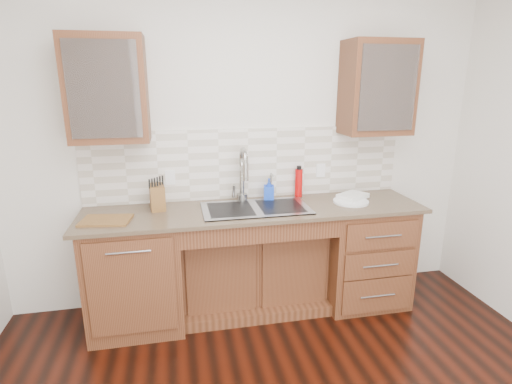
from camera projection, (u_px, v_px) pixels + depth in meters
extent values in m
cube|color=silver|center=(247.00, 146.00, 3.39)|extent=(4.00, 0.10, 2.70)
cube|color=#593014|center=(136.00, 272.00, 3.12)|extent=(0.70, 0.62, 0.88)
cube|color=#593014|center=(253.00, 266.00, 3.41)|extent=(1.20, 0.44, 0.70)
cube|color=#593014|center=(361.00, 252.00, 3.49)|extent=(0.70, 0.62, 0.88)
cube|color=#84705B|center=(255.00, 210.00, 3.17)|extent=(2.70, 0.65, 0.03)
cube|color=beige|center=(248.00, 164.00, 3.38)|extent=(2.70, 0.02, 0.59)
cube|color=#9E9EA5|center=(256.00, 219.00, 3.17)|extent=(0.84, 0.46, 0.19)
cylinder|color=#999993|center=(242.00, 178.00, 3.30)|extent=(0.04, 0.04, 0.40)
cylinder|color=#999993|center=(271.00, 185.00, 3.38)|extent=(0.02, 0.02, 0.24)
cube|color=#593014|center=(107.00, 89.00, 2.85)|extent=(0.55, 0.34, 0.75)
cube|color=#593014|center=(377.00, 88.00, 3.26)|extent=(0.55, 0.34, 0.75)
cube|color=white|center=(170.00, 177.00, 3.26)|extent=(0.08, 0.01, 0.12)
cube|color=white|center=(321.00, 170.00, 3.51)|extent=(0.08, 0.01, 0.12)
imported|color=blue|center=(269.00, 189.00, 3.35)|extent=(0.10, 0.10, 0.18)
cylinder|color=#B50707|center=(299.00, 183.00, 3.45)|extent=(0.07, 0.07, 0.24)
cylinder|color=white|center=(351.00, 201.00, 3.31)|extent=(0.31, 0.31, 0.02)
cube|color=silver|center=(353.00, 196.00, 3.37)|extent=(0.29, 0.27, 0.04)
cube|color=olive|center=(157.00, 197.00, 3.11)|extent=(0.13, 0.19, 0.20)
cube|color=brown|center=(106.00, 220.00, 2.87)|extent=(0.38, 0.29, 0.02)
imported|color=white|center=(90.00, 96.00, 2.84)|extent=(0.15, 0.15, 0.11)
imported|color=white|center=(119.00, 96.00, 2.88)|extent=(0.13, 0.13, 0.10)
imported|color=white|center=(360.00, 95.00, 3.25)|extent=(0.13, 0.13, 0.09)
imported|color=white|center=(381.00, 95.00, 3.28)|extent=(0.11, 0.11, 0.09)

